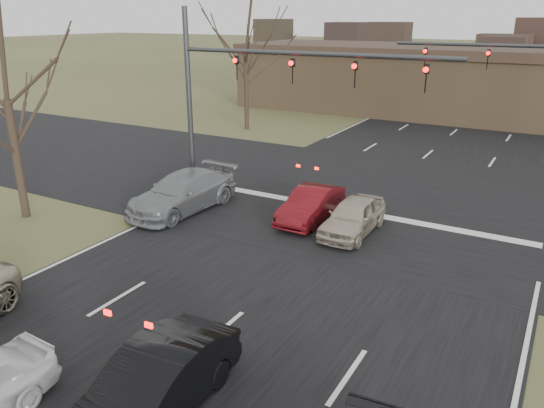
{
  "coord_description": "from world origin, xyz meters",
  "views": [
    {
      "loc": [
        6.89,
        -6.38,
        7.63
      ],
      "look_at": [
        -0.89,
        7.31,
        2.0
      ],
      "focal_mm": 35.0,
      "sensor_mm": 36.0,
      "label": 1
    }
  ],
  "objects_px": {
    "car_red_ahead": "(311,205)",
    "car_silver_ahead": "(353,216)",
    "building": "(504,84)",
    "car_grey_ahead": "(183,192)",
    "car_black_hatch": "(153,387)",
    "mast_arm_near": "(249,79)"
  },
  "relations": [
    {
      "from": "mast_arm_near",
      "to": "car_silver_ahead",
      "type": "bearing_deg",
      "value": -20.27
    },
    {
      "from": "mast_arm_near",
      "to": "car_grey_ahead",
      "type": "distance_m",
      "value": 5.55
    },
    {
      "from": "building",
      "to": "car_red_ahead",
      "type": "xyz_separation_m",
      "value": [
        -3.41,
        -26.7,
        -2.02
      ]
    },
    {
      "from": "mast_arm_near",
      "to": "car_grey_ahead",
      "type": "xyz_separation_m",
      "value": [
        -1.27,
        -3.26,
        -4.31
      ]
    },
    {
      "from": "car_black_hatch",
      "to": "car_silver_ahead",
      "type": "xyz_separation_m",
      "value": [
        -0.1,
        10.93,
        -0.07
      ]
    },
    {
      "from": "car_grey_ahead",
      "to": "car_black_hatch",
      "type": "bearing_deg",
      "value": -50.01
    },
    {
      "from": "car_black_hatch",
      "to": "car_red_ahead",
      "type": "height_order",
      "value": "car_black_hatch"
    },
    {
      "from": "car_black_hatch",
      "to": "car_grey_ahead",
      "type": "relative_size",
      "value": 0.83
    },
    {
      "from": "mast_arm_near",
      "to": "car_red_ahead",
      "type": "xyz_separation_m",
      "value": [
        3.82,
        -1.7,
        -4.43
      ]
    },
    {
      "from": "building",
      "to": "car_red_ahead",
      "type": "relative_size",
      "value": 10.86
    },
    {
      "from": "car_silver_ahead",
      "to": "car_red_ahead",
      "type": "bearing_deg",
      "value": 167.83
    },
    {
      "from": "car_grey_ahead",
      "to": "car_silver_ahead",
      "type": "bearing_deg",
      "value": 13.29
    },
    {
      "from": "car_grey_ahead",
      "to": "car_red_ahead",
      "type": "xyz_separation_m",
      "value": [
        5.09,
        1.55,
        -0.12
      ]
    },
    {
      "from": "building",
      "to": "car_grey_ahead",
      "type": "relative_size",
      "value": 8.02
    },
    {
      "from": "mast_arm_near",
      "to": "car_black_hatch",
      "type": "distance_m",
      "value": 14.94
    },
    {
      "from": "car_red_ahead",
      "to": "mast_arm_near",
      "type": "bearing_deg",
      "value": 155.09
    },
    {
      "from": "car_red_ahead",
      "to": "car_silver_ahead",
      "type": "xyz_separation_m",
      "value": [
        1.91,
        -0.41,
        0.01
      ]
    },
    {
      "from": "car_black_hatch",
      "to": "car_red_ahead",
      "type": "xyz_separation_m",
      "value": [
        -2.01,
        11.35,
        -0.08
      ]
    },
    {
      "from": "building",
      "to": "car_black_hatch",
      "type": "relative_size",
      "value": 9.66
    },
    {
      "from": "building",
      "to": "car_grey_ahead",
      "type": "xyz_separation_m",
      "value": [
        -8.5,
        -28.26,
        -1.9
      ]
    },
    {
      "from": "building",
      "to": "car_red_ahead",
      "type": "distance_m",
      "value": 26.99
    },
    {
      "from": "building",
      "to": "car_grey_ahead",
      "type": "height_order",
      "value": "building"
    }
  ]
}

